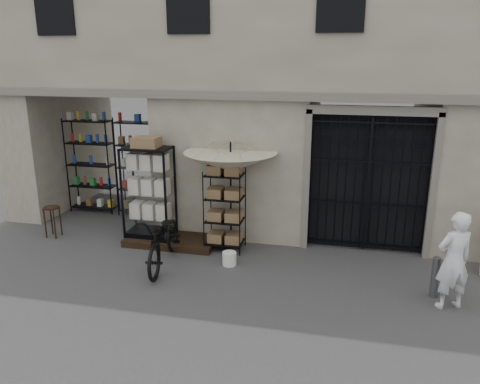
% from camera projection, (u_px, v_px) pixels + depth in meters
% --- Properties ---
extents(ground, '(80.00, 80.00, 0.00)m').
position_uv_depth(ground, '(266.00, 287.00, 8.46)').
color(ground, black).
rests_on(ground, ground).
extents(main_building, '(14.00, 4.00, 9.00)m').
position_uv_depth(main_building, '(298.00, 35.00, 10.94)').
color(main_building, '#A39B85').
rests_on(main_building, ground).
extents(shop_recess, '(3.00, 1.70, 3.00)m').
position_uv_depth(shop_recess, '(107.00, 162.00, 11.62)').
color(shop_recess, black).
rests_on(shop_recess, ground).
extents(shop_shelving, '(2.70, 0.50, 2.50)m').
position_uv_depth(shop_shelving, '(116.00, 167.00, 12.16)').
color(shop_shelving, black).
rests_on(shop_shelving, ground).
extents(iron_gate, '(2.50, 0.21, 3.00)m').
position_uv_depth(iron_gate, '(368.00, 181.00, 9.80)').
color(iron_gate, black).
rests_on(iron_gate, ground).
extents(step_platform, '(2.00, 0.90, 0.15)m').
position_uv_depth(step_platform, '(171.00, 241.00, 10.40)').
color(step_platform, black).
rests_on(step_platform, ground).
extents(display_cabinet, '(1.10, 0.80, 2.17)m').
position_uv_depth(display_cabinet, '(149.00, 197.00, 10.28)').
color(display_cabinet, black).
rests_on(display_cabinet, step_platform).
extents(wire_rack, '(0.90, 0.76, 1.77)m').
position_uv_depth(wire_rack, '(225.00, 211.00, 9.90)').
color(wire_rack, black).
rests_on(wire_rack, ground).
extents(market_umbrella, '(1.75, 1.79, 2.79)m').
position_uv_depth(market_umbrella, '(231.00, 157.00, 9.76)').
color(market_umbrella, black).
rests_on(market_umbrella, ground).
extents(white_bucket, '(0.33, 0.33, 0.27)m').
position_uv_depth(white_bucket, '(229.00, 259.00, 9.34)').
color(white_bucket, silver).
rests_on(white_bucket, ground).
extents(bicycle, '(0.85, 1.17, 2.08)m').
position_uv_depth(bicycle, '(165.00, 264.00, 9.39)').
color(bicycle, black).
rests_on(bicycle, ground).
extents(wooden_stool, '(0.42, 0.42, 0.72)m').
position_uv_depth(wooden_stool, '(53.00, 221.00, 10.75)').
color(wooden_stool, black).
rests_on(wooden_stool, ground).
extents(steel_bollard, '(0.13, 0.13, 0.73)m').
position_uv_depth(steel_bollard, '(435.00, 277.00, 8.04)').
color(steel_bollard, slate).
rests_on(steel_bollard, ground).
extents(shopkeeper, '(1.23, 1.78, 0.40)m').
position_uv_depth(shopkeeper, '(447.00, 307.00, 7.81)').
color(shopkeeper, white).
rests_on(shopkeeper, ground).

